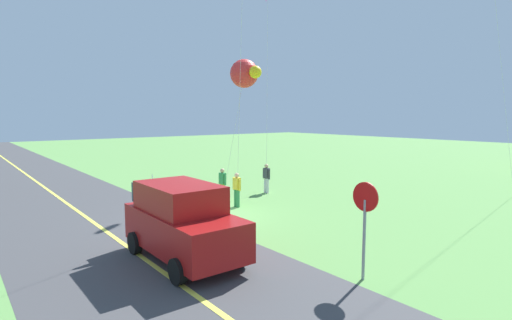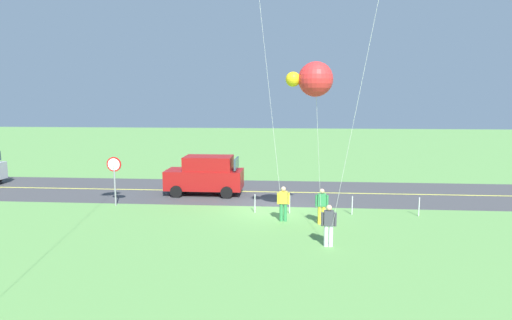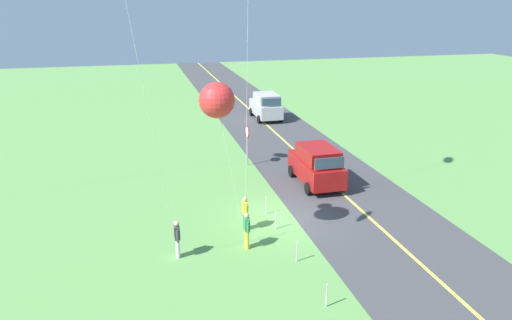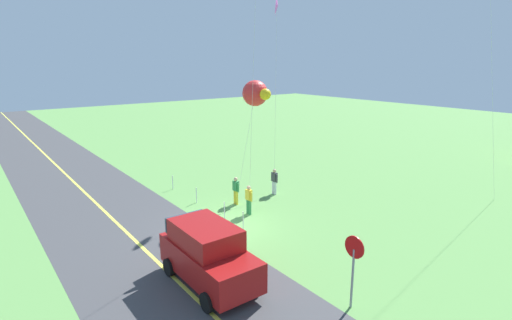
{
  "view_description": "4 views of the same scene",
  "coord_description": "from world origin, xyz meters",
  "px_view_note": "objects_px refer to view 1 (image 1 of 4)",
  "views": [
    {
      "loc": [
        14.2,
        -8.4,
        4.23
      ],
      "look_at": [
        0.7,
        2.11,
        2.31
      ],
      "focal_mm": 28.01,
      "sensor_mm": 36.0,
      "label": 1
    },
    {
      "loc": [
        -0.93,
        20.76,
        5.49
      ],
      "look_at": [
        0.51,
        2.72,
        2.89
      ],
      "focal_mm": 29.75,
      "sensor_mm": 36.0,
      "label": 2
    },
    {
      "loc": [
        -20.26,
        6.5,
        10.01
      ],
      "look_at": [
        0.09,
        1.36,
        3.03
      ],
      "focal_mm": 34.19,
      "sensor_mm": 36.0,
      "label": 3
    },
    {
      "loc": [
        15.47,
        -9.66,
        7.97
      ],
      "look_at": [
        -0.19,
        2.18,
        3.08
      ],
      "focal_mm": 27.86,
      "sensor_mm": 36.0,
      "label": 4
    }
  ],
  "objects_px": {
    "person_adult_near": "(223,183)",
    "person_child_watcher": "(266,177)",
    "kite_red_low": "(245,73)",
    "person_adult_companion": "(237,189)",
    "stop_sign": "(365,211)",
    "car_suv_foreground": "(183,221)"
  },
  "relations": [
    {
      "from": "person_adult_near",
      "to": "person_child_watcher",
      "type": "relative_size",
      "value": 1.0
    },
    {
      "from": "person_child_watcher",
      "to": "kite_red_low",
      "type": "height_order",
      "value": "kite_red_low"
    },
    {
      "from": "person_adult_near",
      "to": "person_adult_companion",
      "type": "height_order",
      "value": "same"
    },
    {
      "from": "person_adult_companion",
      "to": "person_child_watcher",
      "type": "height_order",
      "value": "same"
    },
    {
      "from": "person_adult_near",
      "to": "kite_red_low",
      "type": "height_order",
      "value": "kite_red_low"
    },
    {
      "from": "person_adult_near",
      "to": "person_adult_companion",
      "type": "bearing_deg",
      "value": -62.45
    },
    {
      "from": "car_suv_foreground",
      "to": "person_adult_near",
      "type": "height_order",
      "value": "car_suv_foreground"
    },
    {
      "from": "stop_sign",
      "to": "person_adult_companion",
      "type": "height_order",
      "value": "stop_sign"
    },
    {
      "from": "person_child_watcher",
      "to": "car_suv_foreground",
      "type": "bearing_deg",
      "value": -17.36
    },
    {
      "from": "person_adult_companion",
      "to": "kite_red_low",
      "type": "distance_m",
      "value": 5.71
    },
    {
      "from": "person_adult_near",
      "to": "kite_red_low",
      "type": "relative_size",
      "value": 0.23
    },
    {
      "from": "person_adult_near",
      "to": "kite_red_low",
      "type": "distance_m",
      "value": 5.54
    },
    {
      "from": "person_child_watcher",
      "to": "kite_red_low",
      "type": "distance_m",
      "value": 5.75
    },
    {
      "from": "stop_sign",
      "to": "person_child_watcher",
      "type": "relative_size",
      "value": 1.6
    },
    {
      "from": "car_suv_foreground",
      "to": "person_child_watcher",
      "type": "height_order",
      "value": "car_suv_foreground"
    },
    {
      "from": "stop_sign",
      "to": "kite_red_low",
      "type": "xyz_separation_m",
      "value": [
        -9.94,
        3.53,
        4.48
      ]
    },
    {
      "from": "car_suv_foreground",
      "to": "kite_red_low",
      "type": "xyz_separation_m",
      "value": [
        -5.76,
        6.53,
        5.13
      ]
    },
    {
      "from": "stop_sign",
      "to": "person_child_watcher",
      "type": "distance_m",
      "value": 11.82
    },
    {
      "from": "person_adult_near",
      "to": "person_child_watcher",
      "type": "bearing_deg",
      "value": 39.2
    },
    {
      "from": "car_suv_foreground",
      "to": "person_child_watcher",
      "type": "relative_size",
      "value": 2.75
    },
    {
      "from": "person_adult_companion",
      "to": "kite_red_low",
      "type": "bearing_deg",
      "value": -167.69
    },
    {
      "from": "person_child_watcher",
      "to": "stop_sign",
      "type": "bearing_deg",
      "value": 8.49
    }
  ]
}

